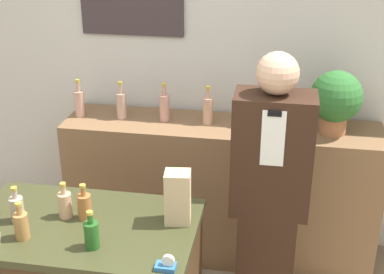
{
  "coord_description": "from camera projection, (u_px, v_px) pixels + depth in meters",
  "views": [
    {
      "loc": [
        0.59,
        -1.59,
        2.4
      ],
      "look_at": [
        0.12,
        1.11,
        1.18
      ],
      "focal_mm": 50.0,
      "sensor_mm": 36.0,
      "label": 1
    }
  ],
  "objects": [
    {
      "name": "potted_plant",
      "position": [
        336.0,
        99.0,
        3.37
      ],
      "size": [
        0.33,
        0.33,
        0.41
      ],
      "color": "#B27047",
      "rests_on": "back_shelf"
    },
    {
      "name": "shelf_bottle_0",
      "position": [
        79.0,
        102.0,
        3.69
      ],
      "size": [
        0.07,
        0.07,
        0.27
      ],
      "color": "tan",
      "rests_on": "back_shelf"
    },
    {
      "name": "counter_bottle_3",
      "position": [
        65.0,
        204.0,
        2.68
      ],
      "size": [
        0.07,
        0.07,
        0.19
      ],
      "color": "tan",
      "rests_on": "display_counter"
    },
    {
      "name": "counter_bottle_4",
      "position": [
        84.0,
        206.0,
        2.67
      ],
      "size": [
        0.07,
        0.07,
        0.19
      ],
      "color": "#A66332",
      "rests_on": "display_counter"
    },
    {
      "name": "counter_bottle_2",
      "position": [
        21.0,
        225.0,
        2.51
      ],
      "size": [
        0.07,
        0.07,
        0.19
      ],
      "color": "#A4733E",
      "rests_on": "display_counter"
    },
    {
      "name": "counter_bottle_5",
      "position": [
        92.0,
        234.0,
        2.44
      ],
      "size": [
        0.07,
        0.07,
        0.19
      ],
      "color": "#23571F",
      "rests_on": "display_counter"
    },
    {
      "name": "back_shelf",
      "position": [
        220.0,
        191.0,
        3.79
      ],
      "size": [
        2.14,
        0.48,
        1.02
      ],
      "color": "brown",
      "rests_on": "ground_plane"
    },
    {
      "name": "tape_dispenser",
      "position": [
        166.0,
        265.0,
        2.32
      ],
      "size": [
        0.09,
        0.06,
        0.07
      ],
      "color": "#2D66A8",
      "rests_on": "display_counter"
    },
    {
      "name": "shopkeeper",
      "position": [
        269.0,
        200.0,
        3.01
      ],
      "size": [
        0.43,
        0.27,
        1.71
      ],
      "color": "#331E14",
      "rests_on": "ground_plane"
    },
    {
      "name": "paper_bag",
      "position": [
        178.0,
        197.0,
        2.62
      ],
      "size": [
        0.14,
        0.12,
        0.27
      ],
      "color": "tan",
      "rests_on": "display_counter"
    },
    {
      "name": "shelf_bottle_5",
      "position": [
        299.0,
        117.0,
        3.45
      ],
      "size": [
        0.07,
        0.07,
        0.27
      ],
      "color": "tan",
      "rests_on": "back_shelf"
    },
    {
      "name": "shelf_bottle_3",
      "position": [
        208.0,
        110.0,
        3.57
      ],
      "size": [
        0.07,
        0.07,
        0.27
      ],
      "color": "tan",
      "rests_on": "back_shelf"
    },
    {
      "name": "shelf_bottle_2",
      "position": [
        165.0,
        107.0,
        3.62
      ],
      "size": [
        0.07,
        0.07,
        0.27
      ],
      "color": "tan",
      "rests_on": "back_shelf"
    },
    {
      "name": "shelf_bottle_1",
      "position": [
        121.0,
        105.0,
        3.65
      ],
      "size": [
        0.07,
        0.07,
        0.27
      ],
      "color": "tan",
      "rests_on": "back_shelf"
    },
    {
      "name": "back_wall",
      "position": [
        196.0,
        62.0,
        3.75
      ],
      "size": [
        5.2,
        0.09,
        2.7
      ],
      "color": "silver",
      "rests_on": "ground_plane"
    },
    {
      "name": "shelf_bottle_4",
      "position": [
        253.0,
        112.0,
        3.52
      ],
      "size": [
        0.07,
        0.07,
        0.27
      ],
      "color": "tan",
      "rests_on": "back_shelf"
    },
    {
      "name": "counter_bottle_1",
      "position": [
        17.0,
        209.0,
        2.65
      ],
      "size": [
        0.07,
        0.07,
        0.19
      ],
      "color": "tan",
      "rests_on": "display_counter"
    }
  ]
}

